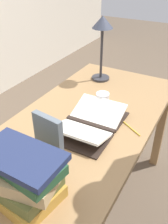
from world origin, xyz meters
The scene contains 8 objects.
ground_plane centered at (0.00, 0.00, 0.00)m, with size 12.00×12.00×0.00m, color brown.
reading_desk centered at (0.00, 0.00, 0.68)m, with size 1.59×0.73×0.78m.
open_book centered at (0.00, -0.06, 0.80)m, with size 0.44×0.30×0.07m.
book_stack_tall centered at (-0.53, -0.07, 0.89)m, with size 0.24×0.31×0.23m.
book_standing_upright centered at (-0.34, -0.05, 0.91)m, with size 0.05×0.14×0.26m.
reading_lamp centered at (0.56, 0.15, 1.12)m, with size 0.14×0.14×0.45m.
coffee_mug centered at (0.23, -0.03, 0.82)m, with size 0.11×0.08×0.08m.
pencil centered at (0.09, -0.25, 0.78)m, with size 0.10×0.15×0.01m.
Camera 1 is at (-0.97, -0.57, 1.57)m, focal length 40.00 mm.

